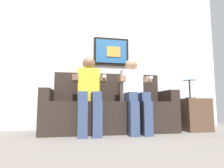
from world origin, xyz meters
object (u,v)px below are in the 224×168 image
at_px(person_on_right, 134,91).
at_px(spare_remote_on_table, 195,98).
at_px(couch, 110,111).
at_px(side_table_right, 194,115).
at_px(person_on_left, 89,90).
at_px(table_lamp, 189,77).

bearing_deg(person_on_right, spare_remote_on_table, -3.41).
xyz_separation_m(couch, side_table_right, (1.32, -0.11, -0.06)).
height_order(couch, spare_remote_on_table, couch).
bearing_deg(person_on_left, table_lamp, 2.96).
relative_size(couch, person_on_right, 1.76).
height_order(couch, side_table_right, couch).
relative_size(person_on_right, side_table_right, 2.22).
height_order(person_on_left, side_table_right, person_on_left).
relative_size(couch, person_on_left, 1.76).
bearing_deg(side_table_right, table_lamp, 143.82).
distance_m(table_lamp, spare_remote_on_table, 0.38).
distance_m(person_on_left, person_on_right, 0.66).
bearing_deg(person_on_left, side_table_right, 2.12).
bearing_deg(couch, table_lamp, -3.69).
bearing_deg(spare_remote_on_table, side_table_right, 69.28).
distance_m(couch, side_table_right, 1.33).
distance_m(couch, person_on_left, 0.47).
bearing_deg(side_table_right, person_on_left, -177.88).
bearing_deg(side_table_right, couch, 175.42).
bearing_deg(person_on_right, couch, 153.05).
xyz_separation_m(couch, spare_remote_on_table, (1.28, -0.22, 0.20)).
height_order(couch, person_on_left, person_on_left).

